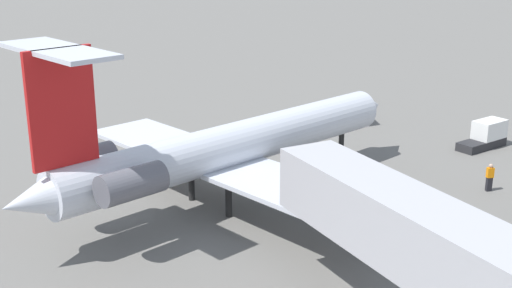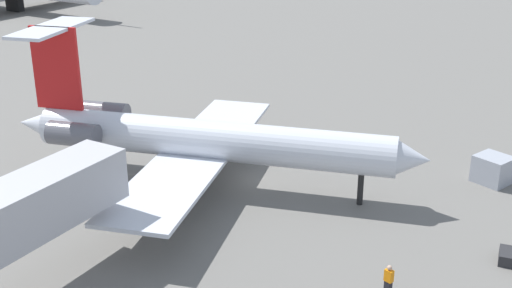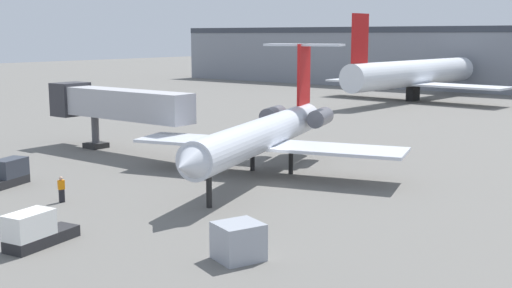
# 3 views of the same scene
# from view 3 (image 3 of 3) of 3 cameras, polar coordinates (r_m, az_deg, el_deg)

# --- Properties ---
(ground_plane) EXTENTS (400.00, 400.00, 0.10)m
(ground_plane) POSITION_cam_3_polar(r_m,az_deg,el_deg) (46.68, 0.93, -3.58)
(ground_plane) COLOR #66635E
(regional_jet) EXTENTS (21.39, 26.23, 9.85)m
(regional_jet) POSITION_cam_3_polar(r_m,az_deg,el_deg) (49.05, 0.99, 1.13)
(regional_jet) COLOR silver
(regional_jet) RESTS_ON ground_plane
(jet_bridge) EXTENTS (16.54, 3.23, 6.05)m
(jet_bridge) POSITION_cam_3_polar(r_m,az_deg,el_deg) (60.70, -12.66, 3.48)
(jet_bridge) COLOR #ADADB2
(jet_bridge) RESTS_ON ground_plane
(ground_crew_marshaller) EXTENTS (0.37, 0.46, 1.69)m
(ground_crew_marshaller) POSITION_cam_3_polar(r_m,az_deg,el_deg) (43.21, -16.83, -3.85)
(ground_crew_marshaller) COLOR black
(ground_crew_marshaller) RESTS_ON ground_plane
(baggage_tug_lead) EXTENTS (2.51, 4.23, 1.90)m
(baggage_tug_lead) POSITION_cam_3_polar(r_m,az_deg,el_deg) (49.15, -21.15, -2.51)
(baggage_tug_lead) COLOR #262628
(baggage_tug_lead) RESTS_ON ground_plane
(baggage_tug_trailing) EXTENTS (2.05, 4.18, 1.90)m
(baggage_tug_trailing) POSITION_cam_3_polar(r_m,az_deg,el_deg) (34.71, -18.96, -7.28)
(baggage_tug_trailing) COLOR #262628
(baggage_tug_trailing) RESTS_ON ground_plane
(cargo_container_uld) EXTENTS (2.55, 2.64, 1.80)m
(cargo_container_uld) POSITION_cam_3_polar(r_m,az_deg,el_deg) (31.08, -1.56, -8.59)
(cargo_container_uld) COLOR #999EA8
(cargo_container_uld) RESTS_ON ground_plane
(parked_airliner_west_end) EXTENTS (30.92, 36.62, 13.61)m
(parked_airliner_west_end) POSITION_cam_3_polar(r_m,az_deg,el_deg) (107.75, 13.73, 6.05)
(parked_airliner_west_end) COLOR silver
(parked_airliner_west_end) RESTS_ON ground_plane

